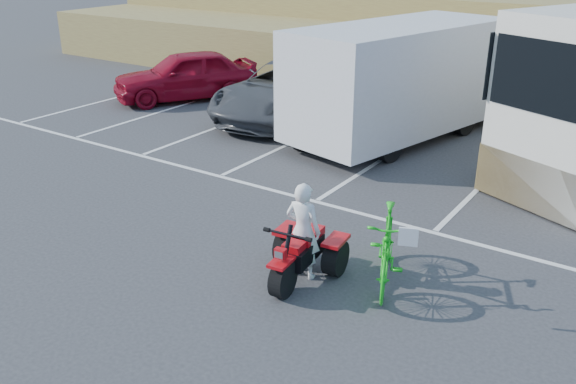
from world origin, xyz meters
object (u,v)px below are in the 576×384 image
Objects in this scene: rider at (303,231)px; green_dirt_bike at (387,248)px; quad_atv_green at (316,145)px; quad_atv_blue at (325,149)px; grey_pickup at (290,89)px; red_car at (186,75)px; red_trike_atv at (299,279)px; cargo_trailer at (399,78)px.

rider reaches higher than green_dirt_bike.
rider is 7.13m from quad_atv_green.
rider is 6.75m from quad_atv_blue.
grey_pickup reaches higher than red_car.
green_dirt_bike is at bearing -52.23° from grey_pickup.
red_trike_atv is 12.99m from red_car.
red_car reaches higher than green_dirt_bike.
cargo_trailer is (3.76, -0.21, 0.84)m from grey_pickup.
red_car is 6.84m from quad_atv_green.
green_dirt_bike is at bearing -160.91° from rider.
red_trike_atv is 6.83m from quad_atv_blue.
red_car is 3.35× the size of quad_atv_blue.
green_dirt_bike is 6.91m from quad_atv_blue.
red_trike_atv is at bearing -62.73° from cargo_trailer.
cargo_trailer reaches higher than quad_atv_blue.
green_dirt_bike is 13.51m from red_car.
green_dirt_bike is 8.09m from cargo_trailer.
rider is (-0.02, 0.15, 0.84)m from red_trike_atv.
quad_atv_green is at bearing -66.59° from rider.
red_trike_atv is 0.77× the size of green_dirt_bike.
quad_atv_blue is at bearing -44.94° from grey_pickup.
rider is 1.31× the size of quad_atv_green.
red_trike_atv is 0.26× the size of grey_pickup.
red_trike_atv is 10.14m from grey_pickup.
red_trike_atv reaches higher than quad_atv_blue.
red_car is at bearing -171.66° from quad_atv_green.
red_car is (-10.06, 8.17, 0.85)m from red_trike_atv.
red_car is (-10.04, 8.02, 0.01)m from rider.
green_dirt_bike is at bearing -52.92° from cargo_trailer.
quad_atv_green is at bearing -117.29° from cargo_trailer.
quad_atv_green is at bearing 16.54° from red_car.
rider is at bearing -176.48° from green_dirt_bike.
cargo_trailer reaches higher than green_dirt_bike.
cargo_trailer reaches higher than red_car.
quad_atv_blue is 0.48m from quad_atv_green.
cargo_trailer is 2.93m from quad_atv_green.
grey_pickup is at bearing 34.43° from red_car.
rider is at bearing 90.00° from red_trike_atv.
red_car reaches higher than quad_atv_green.
red_trike_atv is 0.97× the size of rider.
green_dirt_bike is at bearing -24.93° from quad_atv_green.
grey_pickup reaches higher than quad_atv_blue.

